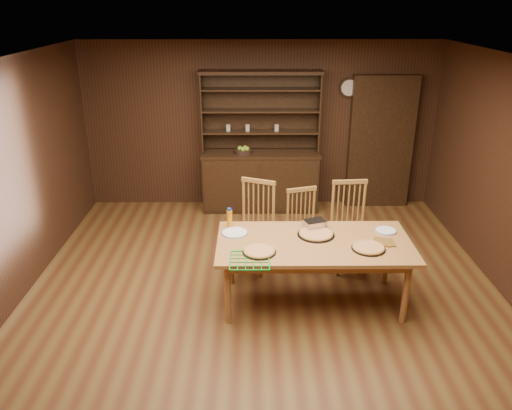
{
  "coord_description": "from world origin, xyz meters",
  "views": [
    {
      "loc": [
        -0.12,
        -4.73,
        3.18
      ],
      "look_at": [
        -0.09,
        0.4,
        1.03
      ],
      "focal_mm": 35.0,
      "sensor_mm": 36.0,
      "label": 1
    }
  ],
  "objects_px": {
    "china_hutch": "(260,173)",
    "chair_left": "(255,222)",
    "chair_right": "(349,223)",
    "juice_bottle": "(230,218)",
    "dining_table": "(314,247)",
    "chair_center": "(303,225)"
  },
  "relations": [
    {
      "from": "china_hutch",
      "to": "chair_left",
      "type": "height_order",
      "value": "china_hutch"
    },
    {
      "from": "chair_right",
      "to": "juice_bottle",
      "type": "relative_size",
      "value": 4.72
    },
    {
      "from": "dining_table",
      "to": "juice_bottle",
      "type": "xyz_separation_m",
      "value": [
        -0.92,
        0.36,
        0.18
      ]
    },
    {
      "from": "chair_center",
      "to": "dining_table",
      "type": "bearing_deg",
      "value": -104.55
    },
    {
      "from": "dining_table",
      "to": "juice_bottle",
      "type": "height_order",
      "value": "juice_bottle"
    },
    {
      "from": "china_hutch",
      "to": "chair_left",
      "type": "bearing_deg",
      "value": -92.8
    },
    {
      "from": "chair_right",
      "to": "china_hutch",
      "type": "bearing_deg",
      "value": 115.17
    },
    {
      "from": "china_hutch",
      "to": "dining_table",
      "type": "distance_m",
      "value": 2.76
    },
    {
      "from": "china_hutch",
      "to": "chair_right",
      "type": "height_order",
      "value": "china_hutch"
    },
    {
      "from": "chair_right",
      "to": "juice_bottle",
      "type": "xyz_separation_m",
      "value": [
        -1.46,
        -0.45,
        0.27
      ]
    },
    {
      "from": "china_hutch",
      "to": "juice_bottle",
      "type": "height_order",
      "value": "china_hutch"
    },
    {
      "from": "china_hutch",
      "to": "juice_bottle",
      "type": "bearing_deg",
      "value": -99.38
    },
    {
      "from": "chair_center",
      "to": "chair_left",
      "type": "bearing_deg",
      "value": 170.01
    },
    {
      "from": "chair_center",
      "to": "juice_bottle",
      "type": "relative_size",
      "value": 4.2
    },
    {
      "from": "china_hutch",
      "to": "chair_left",
      "type": "xyz_separation_m",
      "value": [
        -0.09,
        -1.88,
        0.01
      ]
    },
    {
      "from": "chair_left",
      "to": "juice_bottle",
      "type": "bearing_deg",
      "value": -99.99
    },
    {
      "from": "chair_left",
      "to": "chair_center",
      "type": "xyz_separation_m",
      "value": [
        0.6,
        0.07,
        -0.07
      ]
    },
    {
      "from": "juice_bottle",
      "to": "dining_table",
      "type": "bearing_deg",
      "value": -21.42
    },
    {
      "from": "chair_right",
      "to": "dining_table",
      "type": "bearing_deg",
      "value": -127.61
    },
    {
      "from": "chair_right",
      "to": "chair_center",
      "type": "bearing_deg",
      "value": 167.88
    },
    {
      "from": "chair_center",
      "to": "juice_bottle",
      "type": "xyz_separation_m",
      "value": [
        -0.9,
        -0.53,
        0.33
      ]
    },
    {
      "from": "chair_left",
      "to": "chair_right",
      "type": "bearing_deg",
      "value": 22.12
    }
  ]
}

